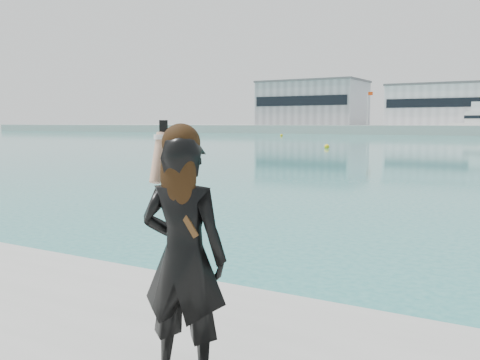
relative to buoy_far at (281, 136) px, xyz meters
The scene contains 6 objects.
warehouse_grey_left 41.45m from the buoy_far, 104.95° to the left, with size 26.52×16.36×11.50m.
warehouse_white 45.82m from the buoy_far, 60.24° to the left, with size 24.48×15.35×9.50m.
flagpole_left 33.67m from the buoy_far, 78.49° to the left, with size 1.28×0.16×8.00m.
buoy_far is the anchor object (origin of this frame).
buoy_extra 49.93m from the buoy_far, 58.48° to the right, with size 0.50×0.50×0.50m, color yellow.
woman 99.62m from the buoy_far, 63.97° to the right, with size 0.64×0.49×1.66m.
Camera 1 is at (1.23, -3.54, 2.44)m, focal length 40.00 mm.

